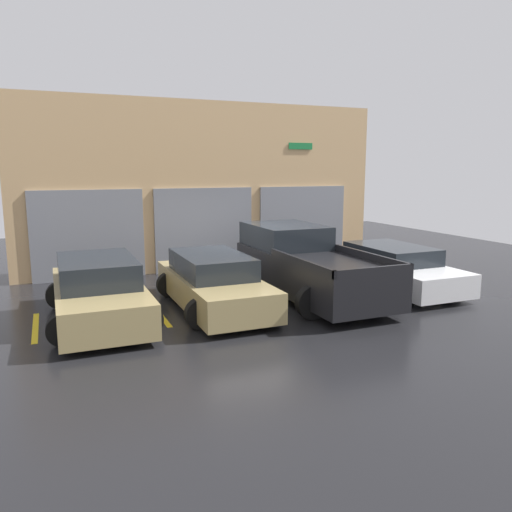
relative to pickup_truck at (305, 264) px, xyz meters
name	(u,v)px	position (x,y,z in m)	size (l,w,h in m)	color
ground_plane	(242,289)	(-1.32, 1.19, -0.83)	(28.00, 28.00, 0.00)	black
shophouse_building	(206,189)	(-1.32, 4.47, 1.83)	(12.05, 0.68, 5.45)	tan
pickup_truck	(305,264)	(0.00, 0.00, 0.00)	(2.54, 5.53, 1.76)	black
sedan_white	(393,268)	(2.63, -0.28, -0.26)	(2.24, 4.47, 1.20)	white
sedan_side	(99,292)	(-5.26, -0.28, -0.18)	(2.21, 4.53, 1.38)	#9E8956
van_right	(213,283)	(-2.63, -0.28, -0.21)	(2.14, 4.61, 1.31)	#9E8956
parking_stripe_far_left	(35,327)	(-6.58, -0.31, -0.82)	(0.12, 2.20, 0.01)	gold
parking_stripe_left	(159,314)	(-3.95, -0.31, -0.82)	(0.12, 2.20, 0.01)	gold
parking_stripe_centre	(264,302)	(-1.32, -0.31, -0.82)	(0.12, 2.20, 0.01)	gold
parking_stripe_right	(353,292)	(1.32, -0.31, -0.82)	(0.12, 2.20, 0.01)	gold
parking_stripe_far_right	(429,284)	(3.95, -0.31, -0.82)	(0.12, 2.20, 0.01)	gold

